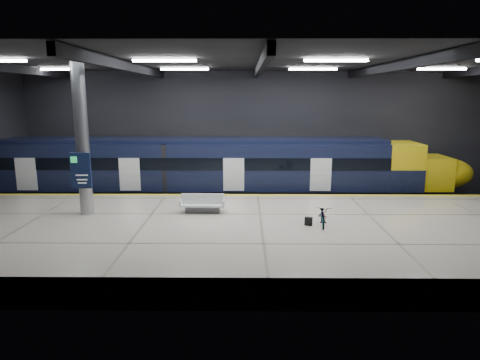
{
  "coord_description": "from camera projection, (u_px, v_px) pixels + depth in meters",
  "views": [
    {
      "loc": [
        -0.73,
        -20.04,
        6.52
      ],
      "look_at": [
        -0.95,
        1.5,
        2.2
      ],
      "focal_mm": 32.0,
      "sensor_mm": 36.0,
      "label": 1
    }
  ],
  "objects": [
    {
      "name": "pannier_bag",
      "position": [
        309.0,
        221.0,
        17.99
      ],
      "size": [
        0.35,
        0.29,
        0.35
      ],
      "primitive_type": "cube",
      "rotation": [
        0.0,
        0.0,
        -0.44
      ],
      "color": "black",
      "rests_on": "platform"
    },
    {
      "name": "bicycle",
      "position": [
        323.0,
        215.0,
        17.93
      ],
      "size": [
        0.8,
        1.77,
        0.9
      ],
      "primitive_type": "imported",
      "rotation": [
        0.0,
        0.0,
        -0.12
      ],
      "color": "#99999E",
      "rests_on": "platform"
    },
    {
      "name": "bench",
      "position": [
        203.0,
        206.0,
        19.96
      ],
      "size": [
        2.06,
        0.89,
        0.9
      ],
      "rotation": [
        0.0,
        0.0,
        -0.02
      ],
      "color": "#595B60",
      "rests_on": "platform"
    },
    {
      "name": "platform",
      "position": [
        261.0,
        236.0,
        18.37
      ],
      "size": [
        30.0,
        11.0,
        1.1
      ],
      "primitive_type": "cube",
      "color": "beige",
      "rests_on": "ground"
    },
    {
      "name": "train",
      "position": [
        214.0,
        169.0,
        25.93
      ],
      "size": [
        29.4,
        2.84,
        3.79
      ],
      "color": "black",
      "rests_on": "ground"
    },
    {
      "name": "safety_strip",
      "position": [
        257.0,
        195.0,
        23.4
      ],
      "size": [
        30.0,
        0.4,
        0.01
      ],
      "primitive_type": "cube",
      "color": "yellow",
      "rests_on": "platform"
    },
    {
      "name": "rails",
      "position": [
        256.0,
        201.0,
        26.3
      ],
      "size": [
        30.0,
        1.52,
        0.16
      ],
      "color": "gray",
      "rests_on": "ground"
    },
    {
      "name": "room_shell",
      "position": [
        260.0,
        112.0,
        19.8
      ],
      "size": [
        30.1,
        16.1,
        8.05
      ],
      "color": "black",
      "rests_on": "ground"
    },
    {
      "name": "info_column",
      "position": [
        82.0,
        141.0,
        19.12
      ],
      "size": [
        0.9,
        0.78,
        6.9
      ],
      "color": "#9EA0A5",
      "rests_on": "platform"
    },
    {
      "name": "ground",
      "position": [
        259.0,
        230.0,
        20.93
      ],
      "size": [
        30.0,
        30.0,
        0.0
      ],
      "primitive_type": "plane",
      "color": "black",
      "rests_on": "ground"
    }
  ]
}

